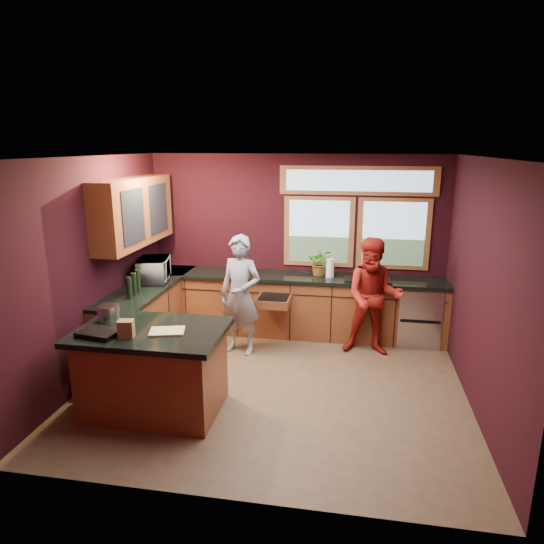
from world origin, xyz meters
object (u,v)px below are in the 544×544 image
(stock_pot, at_px, (109,313))
(island, at_px, (154,370))
(person_red, at_px, (373,297))
(person_grey, at_px, (240,295))
(cutting_board, at_px, (167,331))

(stock_pot, bearing_deg, island, -15.26)
(island, relative_size, person_red, 0.95)
(person_grey, distance_m, cutting_board, 1.77)
(person_red, xyz_separation_m, cutting_board, (-2.16, -1.99, 0.14))
(island, bearing_deg, person_red, 39.36)
(cutting_board, bearing_deg, island, 165.96)
(island, distance_m, cutting_board, 0.52)
(person_red, distance_m, stock_pot, 3.42)
(person_grey, bearing_deg, island, -93.04)
(stock_pot, bearing_deg, person_red, 31.54)
(island, relative_size, cutting_board, 4.43)
(cutting_board, bearing_deg, stock_pot, 165.07)
(stock_pot, bearing_deg, cutting_board, -14.93)
(cutting_board, bearing_deg, person_grey, 78.07)
(person_grey, xyz_separation_m, person_red, (1.80, 0.26, -0.01))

